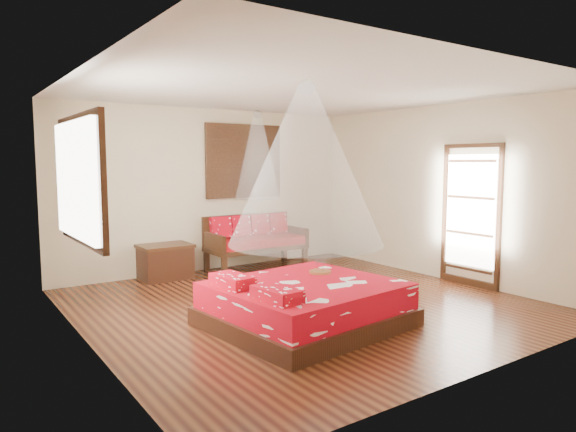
% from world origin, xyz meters
% --- Properties ---
extents(room, '(5.54, 5.54, 2.84)m').
position_xyz_m(room, '(0.00, 0.00, 1.40)').
color(room, black).
rests_on(room, ground).
extents(bed, '(2.22, 2.05, 0.64)m').
position_xyz_m(bed, '(-0.54, -0.75, 0.25)').
color(bed, black).
rests_on(bed, floor).
extents(daybed, '(1.75, 0.78, 0.94)m').
position_xyz_m(daybed, '(0.67, 2.38, 0.52)').
color(daybed, black).
rests_on(daybed, floor).
extents(storage_chest, '(0.82, 0.60, 0.56)m').
position_xyz_m(storage_chest, '(-0.97, 2.45, 0.28)').
color(storage_chest, black).
rests_on(storage_chest, floor).
extents(shutter_panel, '(1.52, 0.06, 1.32)m').
position_xyz_m(shutter_panel, '(0.67, 2.72, 1.90)').
color(shutter_panel, black).
rests_on(shutter_panel, wall_back).
extents(window_left, '(0.10, 1.74, 1.34)m').
position_xyz_m(window_left, '(-2.71, 0.20, 1.70)').
color(window_left, black).
rests_on(window_left, wall_left).
extents(glazed_door, '(0.08, 1.02, 2.16)m').
position_xyz_m(glazed_door, '(2.72, -0.60, 1.07)').
color(glazed_door, black).
rests_on(glazed_door, floor).
extents(wine_tray, '(0.28, 0.28, 0.22)m').
position_xyz_m(wine_tray, '(-0.06, -0.43, 0.56)').
color(wine_tray, brown).
rests_on(wine_tray, bed).
extents(mosquito_net_main, '(1.76, 1.76, 1.80)m').
position_xyz_m(mosquito_net_main, '(-0.52, -0.75, 1.85)').
color(mosquito_net_main, white).
rests_on(mosquito_net_main, ceiling).
extents(mosquito_net_daybed, '(0.79, 0.79, 1.50)m').
position_xyz_m(mosquito_net_daybed, '(0.67, 2.25, 2.00)').
color(mosquito_net_daybed, white).
rests_on(mosquito_net_daybed, ceiling).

